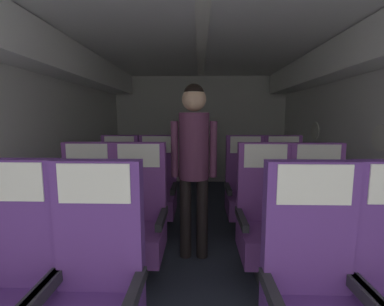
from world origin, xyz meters
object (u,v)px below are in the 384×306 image
object	(u,v)px
seat_a_left_window	(5,295)
flight_attendant	(194,153)
seat_a_right_window	(316,303)
seat_c_left_aisle	(157,191)
seat_b_left_window	(86,221)
seat_c_left_window	(119,191)
seat_a_left_aisle	(92,300)
seat_c_right_aisle	(284,192)
seat_b_right_aisle	(319,224)
seat_b_right_window	(266,223)
seat_b_left_aisle	(138,222)
seat_c_right_window	(245,192)

from	to	relation	value
seat_a_left_window	flight_attendant	world-z (taller)	flight_attendant
seat_a_right_window	seat_c_left_aisle	world-z (taller)	same
seat_b_left_window	seat_c_left_window	world-z (taller)	same
seat_a_left_aisle	seat_c_right_aisle	size ratio (longest dim) A/B	1.00
seat_a_left_aisle	seat_c_left_window	distance (m)	1.95
flight_attendant	seat_b_right_aisle	bearing A→B (deg)	-28.25
seat_a_left_window	seat_a_left_aisle	distance (m)	0.45
seat_a_left_window	seat_b_right_aisle	size ratio (longest dim) A/B	1.00
seat_b_right_window	flight_attendant	size ratio (longest dim) A/B	0.69
flight_attendant	seat_b_left_aisle	bearing A→B (deg)	-158.69
seat_b_left_window	seat_b_right_window	size ratio (longest dim) A/B	1.00
seat_c_left_aisle	seat_c_left_window	bearing A→B (deg)	-179.91
seat_a_right_window	seat_a_left_aisle	bearing A→B (deg)	-179.71
seat_b_right_aisle	seat_b_right_window	world-z (taller)	same
seat_b_right_window	seat_a_right_window	bearing A→B (deg)	-90.31
seat_c_left_window	seat_c_right_window	xyz separation A→B (m)	(1.52, 0.00, 0.00)
seat_a_left_window	seat_b_right_window	bearing A→B (deg)	31.78
seat_b_left_aisle	seat_c_left_window	bearing A→B (deg)	115.75
seat_b_left_aisle	flight_attendant	world-z (taller)	flight_attendant
seat_a_left_aisle	seat_c_right_aisle	world-z (taller)	same
seat_b_right_aisle	seat_a_left_window	bearing A→B (deg)	-154.62
seat_a_left_aisle	seat_c_right_window	bearing A→B (deg)	60.52
seat_b_left_window	flight_attendant	size ratio (longest dim) A/B	0.69
seat_b_left_aisle	seat_c_right_aisle	world-z (taller)	same
seat_b_right_window	flight_attendant	world-z (taller)	flight_attendant
seat_a_left_window	seat_a_left_aisle	bearing A→B (deg)	-2.96
seat_b_left_window	seat_c_left_window	distance (m)	0.93
seat_c_left_aisle	seat_c_right_aisle	distance (m)	1.52
flight_attendant	seat_c_right_aisle	bearing A→B (deg)	19.59
seat_b_left_window	seat_c_left_aisle	size ratio (longest dim) A/B	1.00
seat_c_right_aisle	seat_a_left_window	bearing A→B (deg)	-136.30
seat_b_right_window	seat_c_right_window	xyz separation A→B (m)	(-0.01, 0.93, 0.00)
seat_b_left_window	seat_c_right_aisle	world-z (taller)	same
seat_a_left_aisle	seat_b_left_aisle	distance (m)	0.97
seat_c_right_aisle	seat_b_right_window	bearing A→B (deg)	-115.48
seat_a_right_window	seat_c_left_window	bearing A→B (deg)	128.90
seat_a_left_window	seat_b_left_aisle	bearing A→B (deg)	64.61
seat_b_left_aisle	flight_attendant	bearing A→B (deg)	32.95
seat_a_left_window	seat_a_right_window	bearing A→B (deg)	-0.67
seat_a_left_aisle	seat_b_right_window	distance (m)	1.45
seat_c_right_aisle	seat_b_left_window	bearing A→B (deg)	-154.50
seat_c_left_window	seat_c_right_aisle	size ratio (longest dim) A/B	1.00
seat_c_left_window	flight_attendant	world-z (taller)	flight_attendant
seat_a_left_aisle	seat_c_left_aisle	distance (m)	1.90
seat_b_right_aisle	seat_b_right_window	size ratio (longest dim) A/B	1.00
seat_a_right_window	seat_b_left_aisle	distance (m)	1.44
seat_b_right_aisle	seat_c_left_window	world-z (taller)	same
seat_a_left_window	seat_a_left_aisle	size ratio (longest dim) A/B	1.00
seat_b_left_window	flight_attendant	distance (m)	1.11
seat_c_left_window	seat_c_left_aisle	world-z (taller)	same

